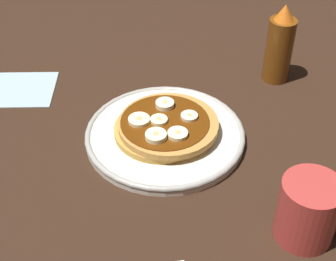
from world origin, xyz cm
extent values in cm
cube|color=black|center=(0.00, 0.00, -1.50)|extent=(140.00, 140.00, 3.00)
cylinder|color=silver|center=(0.00, 0.00, 0.68)|extent=(25.06, 25.06, 1.37)
torus|color=#A19E96|center=(0.00, 0.00, 1.16)|extent=(25.27, 25.27, 0.96)
cylinder|color=#BB8B3C|center=(-0.53, -0.05, 1.89)|extent=(14.94, 14.94, 1.05)
cylinder|color=#BE833E|center=(0.54, 0.04, 2.93)|extent=(15.65, 15.65, 1.05)
cylinder|color=#592B0A|center=(0.00, 0.00, 3.54)|extent=(13.89, 13.89, 0.16)
cylinder|color=#F4F1B2|center=(-0.92, -0.01, 3.79)|extent=(2.69, 2.69, 0.66)
cylinder|color=tan|center=(-0.92, -0.01, 4.16)|extent=(0.75, 0.75, 0.08)
cylinder|color=#F7EFB7|center=(1.89, -3.42, 3.85)|extent=(3.09, 3.09, 0.78)
cylinder|color=tan|center=(1.89, -3.42, 4.27)|extent=(0.87, 0.87, 0.08)
cylinder|color=#FDE7B2|center=(-3.99, 0.25, 3.83)|extent=(3.39, 3.39, 0.74)
cylinder|color=tan|center=(-3.99, 0.25, 4.24)|extent=(0.95, 0.95, 0.08)
cylinder|color=beige|center=(3.80, 0.93, 3.79)|extent=(2.69, 2.69, 0.66)
cylinder|color=tan|center=(3.80, 0.93, 4.15)|extent=(0.75, 0.75, 0.08)
cylinder|color=#F5EBBF|center=(0.26, 3.89, 3.94)|extent=(3.00, 3.00, 0.97)
cylinder|color=tan|center=(0.26, 3.89, 4.46)|extent=(0.84, 0.84, 0.08)
cylinder|color=#F7EEB8|center=(-1.35, -3.95, 3.94)|extent=(3.24, 3.24, 0.96)
cylinder|color=tan|center=(-1.35, -3.95, 4.46)|extent=(0.91, 0.91, 0.08)
cylinder|color=#B23833|center=(17.75, -19.02, 4.43)|extent=(7.69, 7.69, 8.86)
cylinder|color=black|center=(17.75, -19.02, 7.98)|extent=(6.54, 6.54, 0.53)
cube|color=#99B2BF|center=(-25.44, 13.87, 0.15)|extent=(11.13, 11.13, 0.30)
cylinder|color=brown|center=(20.43, 17.28, 5.93)|extent=(4.83, 4.83, 11.85)
cone|color=orange|center=(20.43, 17.28, 13.30)|extent=(3.38, 3.38, 2.90)
camera|label=1|loc=(-0.47, -60.48, 51.78)|focal=53.48mm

